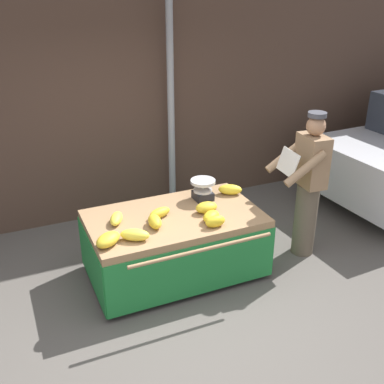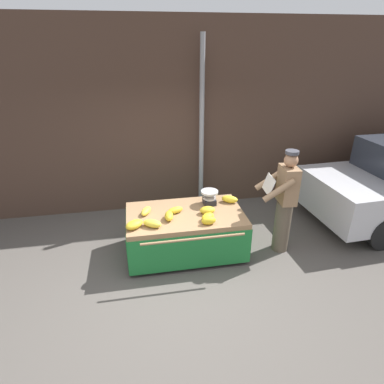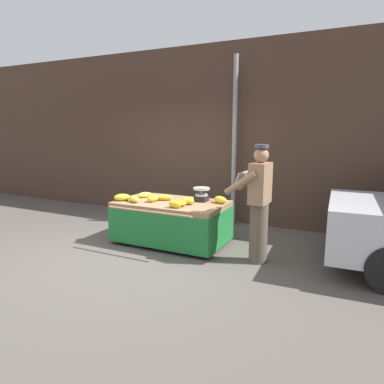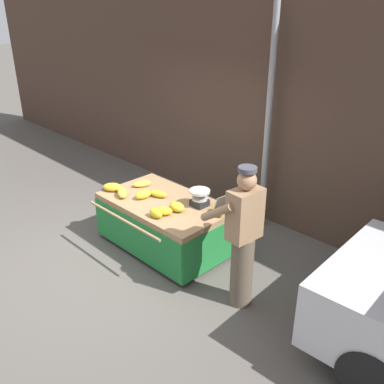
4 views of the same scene
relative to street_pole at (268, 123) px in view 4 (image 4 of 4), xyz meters
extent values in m
plane|color=#514C47|center=(-0.81, -2.28, -1.65)|extent=(60.00, 60.00, 0.00)
cube|color=#473328|center=(-0.81, 0.32, 0.15)|extent=(16.00, 0.24, 3.60)
cylinder|color=gray|center=(0.00, 0.00, 0.00)|extent=(0.09, 0.09, 3.30)
cube|color=#93704C|center=(-0.57, -1.51, -0.97)|extent=(1.82, 1.07, 0.08)
cylinder|color=black|center=(-1.40, -1.51, -1.33)|extent=(0.05, 0.64, 0.64)
cylinder|color=#B7B7BC|center=(-1.43, -1.51, -1.33)|extent=(0.01, 0.12, 0.12)
cylinder|color=black|center=(0.26, -1.51, -1.33)|extent=(0.05, 0.64, 0.64)
cylinder|color=#B7B7BC|center=(0.29, -1.51, -1.33)|extent=(0.01, 0.12, 0.12)
cylinder|color=#4C4742|center=(-0.57, -1.05, -1.33)|extent=(0.05, 0.05, 0.64)
cube|color=#1E7233|center=(-0.57, -2.04, -1.30)|extent=(1.82, 0.02, 0.58)
cube|color=#1E7233|center=(-0.57, -0.97, -1.30)|extent=(1.82, 0.02, 0.58)
cube|color=#1E7233|center=(-1.48, -1.51, -1.30)|extent=(0.02, 1.07, 0.58)
cube|color=#1E7233|center=(0.34, -1.51, -1.30)|extent=(0.02, 1.07, 0.58)
cylinder|color=#93704C|center=(-0.57, -2.22, -0.95)|extent=(1.46, 0.04, 0.04)
cube|color=black|center=(-0.13, -1.27, -0.89)|extent=(0.20, 0.20, 0.09)
cylinder|color=#B7B7BC|center=(-0.13, -1.27, -0.79)|extent=(0.02, 0.02, 0.11)
cylinder|color=#B7B7BC|center=(-0.13, -1.27, -0.71)|extent=(0.28, 0.28, 0.03)
cylinder|color=#B7B7BC|center=(-0.13, -1.27, -0.82)|extent=(0.21, 0.21, 0.03)
ellipsoid|color=gold|center=(-1.36, -1.81, -0.87)|extent=(0.33, 0.30, 0.12)
ellipsoid|color=gold|center=(-0.23, -1.59, -0.87)|extent=(0.24, 0.17, 0.12)
ellipsoid|color=yellow|center=(-1.11, -1.83, -0.88)|extent=(0.31, 0.26, 0.11)
ellipsoid|color=yellow|center=(0.22, -1.28, -0.87)|extent=(0.30, 0.25, 0.12)
ellipsoid|color=yellow|center=(-1.17, -1.42, -0.88)|extent=(0.22, 0.29, 0.10)
ellipsoid|color=gold|center=(-0.72, -1.48, -0.88)|extent=(0.28, 0.19, 0.10)
ellipsoid|color=gold|center=(-0.29, -1.90, -0.87)|extent=(0.21, 0.12, 0.12)
ellipsoid|color=gold|center=(-0.84, -1.66, -0.87)|extent=(0.15, 0.26, 0.12)
ellipsoid|color=gold|center=(-0.27, -1.78, -0.88)|extent=(0.27, 0.25, 0.11)
cylinder|color=brown|center=(0.99, -1.72, -1.21)|extent=(0.26, 0.26, 0.88)
cube|color=#8C6B4C|center=(0.99, -1.72, -0.48)|extent=(0.26, 0.40, 0.58)
sphere|color=#9E7051|center=(0.99, -1.72, -0.09)|extent=(0.21, 0.21, 0.21)
cylinder|color=#3F3F47|center=(0.99, -1.72, 0.04)|extent=(0.20, 0.20, 0.05)
cylinder|color=#8C6B4C|center=(0.76, -1.91, -0.47)|extent=(0.48, 0.13, 0.37)
cylinder|color=#8C6B4C|center=(0.79, -1.49, -0.47)|extent=(0.48, 0.13, 0.37)
cube|color=silver|center=(0.69, -1.69, -0.46)|extent=(0.12, 0.35, 0.25)
cylinder|color=black|center=(2.66, -2.00, -1.35)|extent=(0.61, 0.21, 0.60)
camera|label=1|loc=(-2.16, -5.56, 1.34)|focal=43.42mm
camera|label=2|loc=(-1.27, -5.86, 1.50)|focal=30.06mm
camera|label=3|loc=(2.20, -6.44, 0.28)|focal=32.09mm
camera|label=4|loc=(3.46, -4.99, 1.65)|focal=39.96mm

